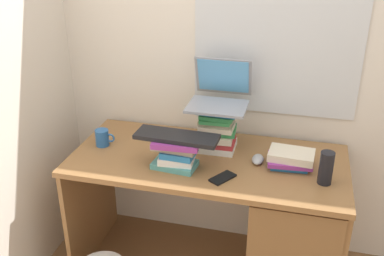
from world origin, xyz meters
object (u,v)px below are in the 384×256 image
(water_bottle, at_px, (326,168))
(book_stack_side, at_px, (290,158))
(desk, at_px, (273,223))
(laptop, at_px, (220,94))
(book_stack_tall, at_px, (217,130))
(mug, at_px, (103,138))
(keyboard, at_px, (177,137))
(computer_mouse, at_px, (258,159))
(book_stack_keyboard_riser, at_px, (177,152))
(cell_phone, at_px, (223,178))

(water_bottle, bearing_deg, book_stack_side, 143.27)
(desk, height_order, laptop, laptop)
(book_stack_side, bearing_deg, desk, -137.36)
(water_bottle, bearing_deg, book_stack_tall, 159.20)
(book_stack_side, height_order, mug, mug)
(mug, bearing_deg, keyboard, -15.35)
(desk, relative_size, keyboard, 3.48)
(laptop, height_order, keyboard, laptop)
(book_stack_tall, bearing_deg, computer_mouse, -21.59)
(keyboard, xyz_separation_m, water_bottle, (0.73, 0.02, -0.09))
(book_stack_side, distance_m, computer_mouse, 0.17)
(laptop, xyz_separation_m, mug, (-0.63, -0.17, -0.26))
(desk, height_order, book_stack_side, book_stack_side)
(book_stack_keyboard_riser, xyz_separation_m, mug, (-0.47, 0.13, -0.04))
(desk, xyz_separation_m, laptop, (-0.35, 0.20, 0.64))
(keyboard, height_order, computer_mouse, keyboard)
(computer_mouse, height_order, water_bottle, water_bottle)
(desk, distance_m, keyboard, 0.73)
(book_stack_keyboard_riser, bearing_deg, book_stack_side, 14.97)
(book_stack_tall, xyz_separation_m, laptop, (-0.00, 0.06, 0.19))
(desk, relative_size, water_bottle, 8.77)
(cell_phone, bearing_deg, water_bottle, 42.32)
(book_stack_keyboard_riser, bearing_deg, desk, 11.23)
(desk, height_order, book_stack_keyboard_riser, book_stack_keyboard_riser)
(book_stack_tall, bearing_deg, book_stack_keyboard_riser, -123.35)
(keyboard, bearing_deg, book_stack_side, 17.29)
(book_stack_tall, xyz_separation_m, cell_phone, (0.09, -0.30, -0.11))
(mug, xyz_separation_m, cell_phone, (0.72, -0.19, -0.04))
(laptop, distance_m, cell_phone, 0.48)
(keyboard, bearing_deg, mug, 167.01)
(desk, bearing_deg, book_stack_tall, 158.15)
(book_stack_tall, distance_m, keyboard, 0.29)
(keyboard, relative_size, cell_phone, 3.09)
(mug, height_order, water_bottle, water_bottle)
(book_stack_tall, distance_m, book_stack_side, 0.42)
(desk, height_order, book_stack_tall, book_stack_tall)
(desk, xyz_separation_m, mug, (-0.98, 0.03, 0.39))
(book_stack_tall, height_order, book_stack_side, book_stack_tall)
(book_stack_keyboard_riser, xyz_separation_m, computer_mouse, (0.40, 0.15, -0.07))
(book_stack_tall, distance_m, cell_phone, 0.33)
(cell_phone, bearing_deg, book_stack_keyboard_riser, -160.59)
(desk, relative_size, computer_mouse, 14.03)
(computer_mouse, bearing_deg, book_stack_side, 1.32)
(mug, bearing_deg, cell_phone, -14.73)
(desk, xyz_separation_m, cell_phone, (-0.26, -0.16, 0.34))
(book_stack_tall, distance_m, laptop, 0.20)
(book_stack_side, height_order, computer_mouse, book_stack_side)
(laptop, xyz_separation_m, keyboard, (-0.16, -0.30, -0.13))
(laptop, bearing_deg, book_stack_tall, -89.27)
(book_stack_tall, height_order, book_stack_keyboard_riser, book_stack_tall)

